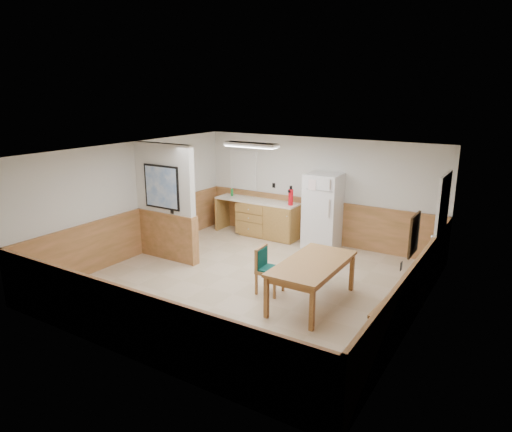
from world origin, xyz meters
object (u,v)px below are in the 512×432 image
Objects in this scene: dining_table at (312,267)px; dining_bench at (399,303)px; soap_bottle at (232,192)px; refrigerator at (323,211)px; dining_chair at (266,266)px; fire_extinguisher at (291,197)px.

dining_table is 1.08× the size of dining_bench.
dining_table is 4.63m from soap_bottle.
dining_table is (1.04, -2.78, -0.21)m from refrigerator.
dining_chair is 4.42× the size of soap_bottle.
dining_table reaches higher than dining_bench.
dining_chair is at bearing -90.76° from fire_extinguisher.
dining_bench is at bearing -1.65° from dining_chair.
dining_chair is (-2.36, -0.07, 0.15)m from dining_bench.
dining_bench is 3.64× the size of fire_extinguisher.
dining_chair is (0.14, -2.80, -0.38)m from refrigerator.
refrigerator reaches higher than dining_chair.
refrigerator is at bearing -1.83° from soap_bottle.
fire_extinguisher is (-1.88, 2.80, 0.45)m from dining_table.
refrigerator is 2.98m from dining_table.
dining_table is at bearing -1.78° from dining_chair.
soap_bottle reaches higher than dining_bench.
dining_table is at bearing -38.28° from soap_bottle.
dining_bench is 4.40m from fire_extinguisher.
soap_bottle is (-2.58, 0.08, 0.13)m from refrigerator.
soap_bottle is at bearing 141.50° from dining_table.
dining_chair is at bearing -46.65° from soap_bottle.
soap_bottle is at bearing 154.34° from dining_bench.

